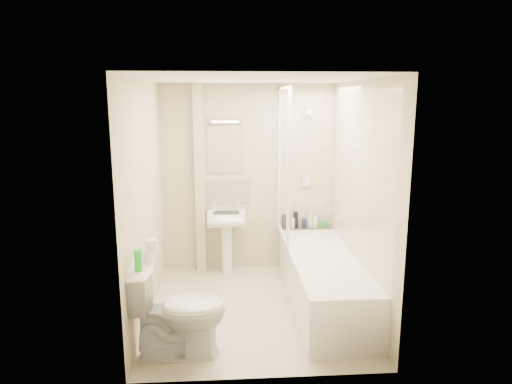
{
  "coord_description": "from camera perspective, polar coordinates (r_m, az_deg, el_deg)",
  "views": [
    {
      "loc": [
        -0.29,
        -4.54,
        2.22
      ],
      "look_at": [
        0.03,
        0.2,
        1.24
      ],
      "focal_mm": 32.0,
      "sensor_mm": 36.0,
      "label": 1
    }
  ],
  "objects": [
    {
      "name": "bottle_white_b",
      "position": [
        6.03,
        7.42,
        -3.73
      ],
      "size": [
        0.06,
        0.06,
        0.16
      ],
      "primitive_type": "cylinder",
      "color": "white",
      "rests_on": "bathtub"
    },
    {
      "name": "toilet",
      "position": [
        4.13,
        -9.76,
        -14.38
      ],
      "size": [
        0.49,
        0.83,
        0.83
      ],
      "primitive_type": "imported",
      "rotation": [
        0.0,
        0.0,
        1.59
      ],
      "color": "white",
      "rests_on": "ground"
    },
    {
      "name": "wall_back",
      "position": [
        5.89,
        -0.98,
        1.7
      ],
      "size": [
        2.2,
        0.02,
        2.4
      ],
      "primitive_type": "cube",
      "color": "beige",
      "rests_on": "ground"
    },
    {
      "name": "mirror",
      "position": [
        5.81,
        -3.83,
        5.34
      ],
      "size": [
        0.46,
        0.01,
        0.6
      ],
      "primitive_type": "cube",
      "color": "white",
      "rests_on": "wall_back"
    },
    {
      "name": "tile_right",
      "position": [
        4.83,
        12.77,
        1.93
      ],
      "size": [
        0.01,
        2.1,
        1.75
      ],
      "primitive_type": "cube",
      "color": "beige",
      "rests_on": "wall_right"
    },
    {
      "name": "bottle_black_a",
      "position": [
        5.96,
        3.53,
        -3.69
      ],
      "size": [
        0.06,
        0.06,
        0.18
      ],
      "primitive_type": "cylinder",
      "color": "black",
      "rests_on": "bathtub"
    },
    {
      "name": "shower_fixture",
      "position": [
        5.87,
        6.38,
        5.01
      ],
      "size": [
        0.1,
        0.16,
        0.99
      ],
      "color": "white",
      "rests_on": "wall_back"
    },
    {
      "name": "bathtub",
      "position": [
        5.06,
        8.45,
        -10.88
      ],
      "size": [
        0.7,
        2.1,
        0.55
      ],
      "color": "white",
      "rests_on": "ground"
    },
    {
      "name": "pipe_boxing",
      "position": [
        5.83,
        -7.05,
        1.52
      ],
      "size": [
        0.12,
        0.12,
        2.4
      ],
      "primitive_type": "cube",
      "color": "beige",
      "rests_on": "ground"
    },
    {
      "name": "floor",
      "position": [
        5.06,
        -0.19,
        -14.33
      ],
      "size": [
        2.5,
        2.5,
        0.0
      ],
      "primitive_type": "plane",
      "color": "beige",
      "rests_on": "ground"
    },
    {
      "name": "bottle_blue",
      "position": [
        6.01,
        6.03,
        -3.92
      ],
      "size": [
        0.06,
        0.06,
        0.12
      ],
      "primitive_type": "cylinder",
      "color": "navy",
      "rests_on": "bathtub"
    },
    {
      "name": "green_bottle",
      "position": [
        3.86,
        -14.5,
        -8.28
      ],
      "size": [
        0.07,
        0.07,
        0.18
      ],
      "primitive_type": "cylinder",
      "color": "green",
      "rests_on": "toilet"
    },
    {
      "name": "bottle_green",
      "position": [
        6.07,
        8.56,
        -4.02
      ],
      "size": [
        0.07,
        0.07,
        0.08
      ],
      "primitive_type": "cylinder",
      "color": "green",
      "rests_on": "bathtub"
    },
    {
      "name": "wall_left",
      "position": [
        4.72,
        -13.65,
        -1.12
      ],
      "size": [
        0.02,
        2.5,
        2.4
      ],
      "primitive_type": "cube",
      "color": "beige",
      "rests_on": "ground"
    },
    {
      "name": "strip_light",
      "position": [
        5.76,
        -3.87,
        8.97
      ],
      "size": [
        0.42,
        0.07,
        0.07
      ],
      "primitive_type": "cube",
      "color": "silver",
      "rests_on": "wall_back"
    },
    {
      "name": "tile_back",
      "position": [
        5.92,
        6.3,
        3.9
      ],
      "size": [
        0.7,
        0.01,
        1.75
      ],
      "primitive_type": "cube",
      "color": "beige",
      "rests_on": "wall_back"
    },
    {
      "name": "wall_right",
      "position": [
        4.86,
        12.86,
        -0.73
      ],
      "size": [
        0.02,
        2.5,
        2.4
      ],
      "primitive_type": "cube",
      "color": "beige",
      "rests_on": "ground"
    },
    {
      "name": "bottle_black_b",
      "position": [
        5.98,
        4.97,
        -3.52
      ],
      "size": [
        0.06,
        0.06,
        0.21
      ],
      "primitive_type": "cylinder",
      "color": "black",
      "rests_on": "bathtub"
    },
    {
      "name": "splashback",
      "position": [
        5.9,
        -3.75,
        0.02
      ],
      "size": [
        0.6,
        0.02,
        0.3
      ],
      "primitive_type": "cube",
      "color": "beige",
      "rests_on": "wall_back"
    },
    {
      "name": "shower_screen",
      "position": [
        5.44,
        3.47,
        3.52
      ],
      "size": [
        0.04,
        0.92,
        1.8
      ],
      "color": "white",
      "rests_on": "bathtub"
    },
    {
      "name": "ceiling",
      "position": [
        4.55,
        -0.22,
        13.96
      ],
      "size": [
        2.2,
        2.5,
        0.02
      ],
      "primitive_type": "cube",
      "color": "white",
      "rests_on": "wall_back"
    },
    {
      "name": "toilet_roll_lower",
      "position": [
        4.06,
        -13.26,
        -7.82
      ],
      "size": [
        0.1,
        0.1,
        0.1
      ],
      "primitive_type": "cylinder",
      "color": "white",
      "rests_on": "toilet"
    },
    {
      "name": "pedestal_sink",
      "position": [
        5.77,
        -3.69,
        -4.19
      ],
      "size": [
        0.47,
        0.45,
        0.92
      ],
      "color": "white",
      "rests_on": "ground"
    },
    {
      "name": "bottle_cream",
      "position": [
        6.01,
        6.82,
        -3.58
      ],
      "size": [
        0.07,
        0.07,
        0.19
      ],
      "primitive_type": "cylinder",
      "color": "beige",
      "rests_on": "bathtub"
    },
    {
      "name": "bottle_white_a",
      "position": [
        5.98,
        4.67,
        -3.87
      ],
      "size": [
        0.06,
        0.06,
        0.14
      ],
      "primitive_type": "cylinder",
      "color": "white",
      "rests_on": "bathtub"
    },
    {
      "name": "toilet_roll_upper",
      "position": [
        4.03,
        -12.91,
        -6.47
      ],
      "size": [
        0.11,
        0.11,
        0.09
      ],
      "primitive_type": "cylinder",
      "color": "white",
      "rests_on": "toilet_roll_lower"
    }
  ]
}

